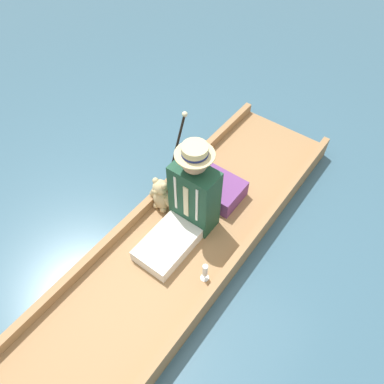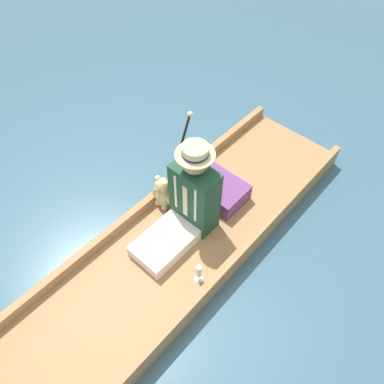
% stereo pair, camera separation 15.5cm
% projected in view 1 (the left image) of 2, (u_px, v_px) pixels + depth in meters
% --- Properties ---
extents(ground_plane, '(16.00, 16.00, 0.00)m').
position_uv_depth(ground_plane, '(188.00, 243.00, 3.11)').
color(ground_plane, '#385B70').
extents(punt_boat, '(0.94, 3.28, 0.22)m').
position_uv_depth(punt_boat, '(188.00, 238.00, 3.06)').
color(punt_boat, '#997047').
rests_on(punt_boat, ground_plane).
extents(seat_cushion, '(0.47, 0.33, 0.16)m').
position_uv_depth(seat_cushion, '(215.00, 188.00, 3.23)').
color(seat_cushion, '#6B3875').
rests_on(seat_cushion, punt_boat).
extents(seated_person, '(0.36, 0.73, 0.84)m').
position_uv_depth(seated_person, '(188.00, 203.00, 2.83)').
color(seated_person, white).
rests_on(seated_person, punt_boat).
extents(teddy_bear, '(0.24, 0.14, 0.34)m').
position_uv_depth(teddy_bear, '(161.00, 195.00, 3.07)').
color(teddy_bear, tan).
rests_on(teddy_bear, punt_boat).
extents(wine_glass, '(0.07, 0.07, 0.18)m').
position_uv_depth(wine_glass, '(205.00, 271.00, 2.69)').
color(wine_glass, silver).
rests_on(wine_glass, punt_boat).
extents(walking_cane, '(0.04, 0.36, 0.78)m').
position_uv_depth(walking_cane, '(175.00, 152.00, 2.97)').
color(walking_cane, black).
rests_on(walking_cane, punt_boat).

